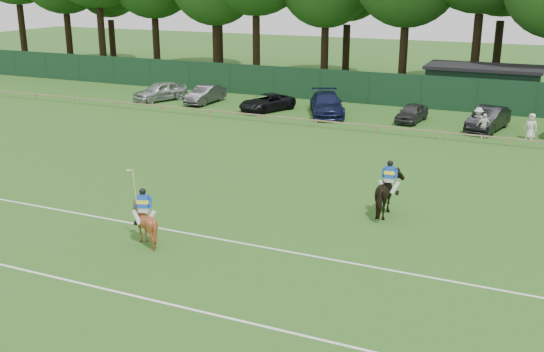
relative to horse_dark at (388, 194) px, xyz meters
The scene contains 19 objects.
ground 6.71m from the horse_dark, 142.46° to the right, with size 160.00×160.00×0.00m, color #1E4C14.
horse_dark is the anchor object (origin of this frame).
horse_chestnut 9.90m from the horse_dark, 139.13° to the right, with size 1.27×1.43×1.57m, color brown.
sedan_silver 28.86m from the horse_dark, 142.15° to the left, with size 1.79×4.45×1.52m, color #B3B7B9.
sedan_grey 26.30m from the horse_dark, 136.23° to the left, with size 1.45×4.15×1.37m, color #313134.
suv_black 22.03m from the horse_dark, 127.49° to the left, with size 2.04×4.43×1.23m, color black.
sedan_navy 19.99m from the horse_dark, 116.47° to the left, with size 2.20×5.41×1.57m, color #13183D.
hatch_grey 18.37m from the horse_dark, 99.08° to the left, with size 1.45×3.60×1.23m, color #343336.
estate_black 17.69m from the horse_dark, 83.18° to the left, with size 1.59×4.56×1.50m, color black.
spectator_left 16.51m from the horse_dark, 84.40° to the left, with size 1.07×0.61×1.65m, color beige.
spectator_mid 15.54m from the horse_dark, 82.35° to the left, with size 0.88×0.37×1.51m, color white.
spectator_right 16.86m from the horse_dark, 73.73° to the left, with size 0.78×0.51×1.59m, color white.
rider_dark 0.80m from the horse_dark, 84.78° to the right, with size 0.94×0.41×1.41m.
rider_chestnut 9.92m from the horse_dark, 139.07° to the right, with size 0.98×0.54×2.05m.
pitch_lines 9.25m from the horse_dark, 124.91° to the right, with size 60.00×5.10×0.01m.
pitch_rail 14.92m from the horse_dark, 110.68° to the left, with size 62.10×0.10×0.50m.
perimeter_fence 23.55m from the horse_dark, 102.92° to the left, with size 92.08×0.08×2.50m.
utility_shed 25.97m from the horse_dark, 88.38° to the left, with size 8.40×4.40×3.04m.
tree_row 31.14m from the horse_dark, 96.02° to the left, with size 96.00×12.00×21.00m, color #26561C, non-canonical shape.
Camera 1 is at (10.89, -20.41, 9.47)m, focal length 42.00 mm.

